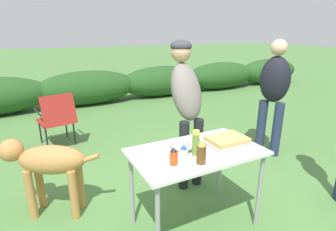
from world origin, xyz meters
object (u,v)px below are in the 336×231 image
(mayo_bottle, at_px, (184,155))
(dog, at_px, (46,163))
(standing_person_in_red_jacket, at_px, (186,97))
(folding_table, at_px, (196,159))
(plate_stack, at_px, (157,154))
(hot_sauce_bottle, at_px, (174,157))
(mixing_bowl, at_px, (184,144))
(standing_person_in_gray_fleece, at_px, (274,89))
(beer_bottle, at_px, (201,153))
(relish_jar, at_px, (196,143))
(food_tray, at_px, (227,140))
(paper_cup_stack, at_px, (184,148))
(camp_chair_green_behind_table, at_px, (57,117))

(mayo_bottle, distance_m, dog, 1.34)
(standing_person_in_red_jacket, bearing_deg, folding_table, -115.72)
(plate_stack, distance_m, hot_sauce_bottle, 0.20)
(mixing_bowl, bearing_deg, plate_stack, -173.08)
(folding_table, xyz_separation_m, standing_person_in_gray_fleece, (1.74, 0.77, 0.29))
(dog, bearing_deg, standing_person_in_red_jacket, -66.04)
(folding_table, xyz_separation_m, beer_bottle, (-0.09, -0.20, 0.16))
(relish_jar, bearing_deg, dog, 141.94)
(plate_stack, distance_m, dog, 1.10)
(folding_table, distance_m, dog, 1.38)
(plate_stack, bearing_deg, standing_person_in_red_jacket, 44.03)
(folding_table, relative_size, beer_bottle, 5.94)
(food_tray, bearing_deg, hot_sauce_bottle, -167.75)
(standing_person_in_red_jacket, xyz_separation_m, dog, (-1.43, 0.10, -0.49))
(relish_jar, bearing_deg, standing_person_in_red_jacket, 64.40)
(plate_stack, distance_m, relish_jar, 0.32)
(hot_sauce_bottle, distance_m, dog, 1.27)
(plate_stack, xyz_separation_m, dog, (-0.79, 0.72, -0.23))
(mayo_bottle, height_order, relish_jar, relish_jar)
(mixing_bowl, height_order, dog, mixing_bowl)
(plate_stack, xyz_separation_m, hot_sauce_bottle, (0.05, -0.18, 0.05))
(food_tray, bearing_deg, mixing_bowl, 168.25)
(folding_table, distance_m, mayo_bottle, 0.30)
(paper_cup_stack, relative_size, standing_person_in_red_jacket, 0.09)
(relish_jar, distance_m, camp_chair_green_behind_table, 2.64)
(standing_person_in_red_jacket, xyz_separation_m, standing_person_in_gray_fleece, (1.44, 0.09, -0.07))
(paper_cup_stack, height_order, standing_person_in_red_jacket, standing_person_in_red_jacket)
(standing_person_in_red_jacket, bearing_deg, food_tray, -90.00)
(folding_table, distance_m, hot_sauce_bottle, 0.34)
(folding_table, height_order, food_tray, food_tray)
(paper_cup_stack, bearing_deg, plate_stack, 148.29)
(paper_cup_stack, bearing_deg, folding_table, 18.28)
(folding_table, relative_size, mayo_bottle, 7.01)
(relish_jar, bearing_deg, food_tray, 10.79)
(standing_person_in_gray_fleece, bearing_deg, camp_chair_green_behind_table, -147.01)
(camp_chair_green_behind_table, bearing_deg, relish_jar, -81.23)
(beer_bottle, height_order, camp_chair_green_behind_table, beer_bottle)
(relish_jar, relative_size, beer_bottle, 1.13)
(folding_table, distance_m, mixing_bowl, 0.16)
(beer_bottle, distance_m, standing_person_in_gray_fleece, 2.08)
(paper_cup_stack, height_order, standing_person_in_gray_fleece, standing_person_in_gray_fleece)
(beer_bottle, bearing_deg, plate_stack, 133.50)
(mixing_bowl, distance_m, beer_bottle, 0.30)
(food_tray, bearing_deg, mayo_bottle, -163.40)
(hot_sauce_bottle, bearing_deg, dog, 133.07)
(mixing_bowl, height_order, beer_bottle, beer_bottle)
(beer_bottle, xyz_separation_m, standing_person_in_red_jacket, (0.40, 0.88, 0.19))
(beer_bottle, xyz_separation_m, camp_chair_green_behind_table, (-0.80, 2.61, -0.36))
(food_tray, height_order, hot_sauce_bottle, hot_sauce_bottle)
(folding_table, height_order, hot_sauce_bottle, hot_sauce_bottle)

